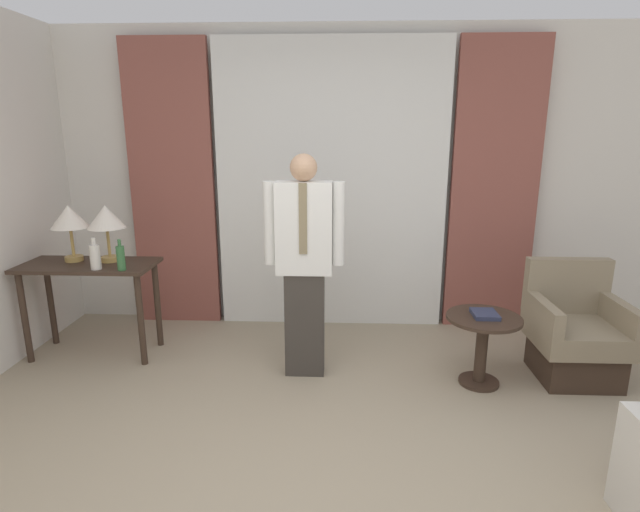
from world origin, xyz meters
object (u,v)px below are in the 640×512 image
(side_table, at_px, (482,338))
(book, at_px, (485,314))
(armchair, at_px, (575,336))
(desk, at_px, (90,281))
(bottle_near_edge, at_px, (121,258))
(person, at_px, (304,258))
(table_lamp_right, at_px, (106,219))
(bottle_by_lamp, at_px, (95,256))
(table_lamp_left, at_px, (69,219))

(side_table, xyz_separation_m, book, (0.00, 0.01, 0.18))
(armchair, relative_size, book, 4.23)
(desk, height_order, armchair, armchair)
(bottle_near_edge, relative_size, side_table, 0.45)
(person, xyz_separation_m, side_table, (1.28, -0.12, -0.55))
(bottle_near_edge, bearing_deg, side_table, -4.33)
(table_lamp_right, distance_m, bottle_near_edge, 0.41)
(desk, distance_m, bottle_by_lamp, 0.33)
(book, bearing_deg, desk, 172.95)
(desk, xyz_separation_m, table_lamp_right, (0.15, 0.08, 0.49))
(desk, relative_size, side_table, 1.98)
(person, bearing_deg, bottle_near_edge, 176.53)
(bottle_near_edge, distance_m, book, 2.71)
(book, bearing_deg, table_lamp_left, 171.95)
(table_lamp_left, relative_size, person, 0.28)
(bottle_near_edge, bearing_deg, book, -4.17)
(table_lamp_left, height_order, bottle_by_lamp, table_lamp_left)
(bottle_by_lamp, bearing_deg, side_table, -4.42)
(table_lamp_right, relative_size, bottle_by_lamp, 1.86)
(table_lamp_left, relative_size, bottle_near_edge, 1.90)
(armchair, bearing_deg, table_lamp_right, 175.17)
(desk, distance_m, bottle_near_edge, 0.46)
(desk, height_order, book, desk)
(side_table, bearing_deg, desk, 172.81)
(table_lamp_right, xyz_separation_m, book, (2.88, -0.45, -0.58))
(desk, bearing_deg, bottle_near_edge, -26.87)
(desk, relative_size, person, 0.63)
(table_lamp_left, bearing_deg, side_table, -8.19)
(desk, relative_size, book, 5.16)
(desk, bearing_deg, side_table, -7.19)
(bottle_near_edge, bearing_deg, table_lamp_left, 153.15)
(table_lamp_right, height_order, armchair, table_lamp_right)
(table_lamp_right, relative_size, book, 2.25)
(table_lamp_left, bearing_deg, desk, -26.80)
(person, bearing_deg, table_lamp_right, 168.01)
(bottle_by_lamp, relative_size, side_table, 0.46)
(table_lamp_right, bearing_deg, side_table, -9.02)
(table_lamp_left, bearing_deg, book, -8.05)
(book, bearing_deg, table_lamp_right, 171.13)
(table_lamp_right, xyz_separation_m, armchair, (3.60, -0.30, -0.80))
(bottle_by_lamp, distance_m, person, 1.60)
(desk, height_order, table_lamp_left, table_lamp_left)
(desk, distance_m, side_table, 3.06)
(bottle_by_lamp, bearing_deg, book, -4.27)
(table_lamp_left, bearing_deg, person, -10.15)
(desk, bearing_deg, armchair, -3.50)
(table_lamp_left, relative_size, book, 2.25)
(table_lamp_left, xyz_separation_m, bottle_by_lamp, (0.30, -0.23, -0.24))
(bottle_near_edge, relative_size, book, 1.18)
(table_lamp_left, relative_size, armchair, 0.53)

